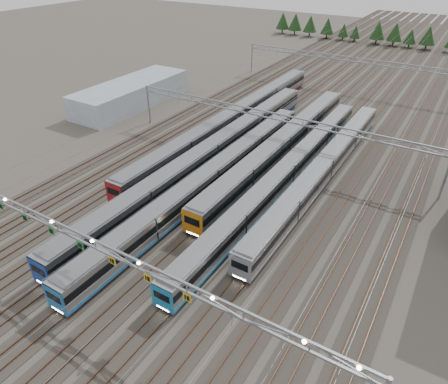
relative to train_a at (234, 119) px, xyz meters
The scene contains 13 objects.
ground 47.70m from the train_a, 76.34° to the right, with size 400.00×400.00×0.00m, color #47423A.
track_bed 54.87m from the train_a, 78.17° to the left, with size 54.00×260.00×5.42m.
train_a is the anchor object (origin of this frame).
train_b 16.01m from the train_a, 73.67° to the right, with size 3.06×67.67×4.00m.
train_c 24.09m from the train_a, 68.06° to the right, with size 2.93×56.92×3.82m.
train_d 14.94m from the train_a, 25.33° to the right, with size 3.19×54.09×4.17m.
train_e 23.18m from the train_a, 39.06° to the right, with size 2.76×60.75×3.60m.
train_f 24.77m from the train_a, 24.73° to the right, with size 2.87×53.45×3.74m.
gantry_near 48.00m from the train_a, 76.43° to the right, with size 56.36×0.61×8.08m.
gantry_mid 13.54m from the train_a, 29.26° to the right, with size 56.36×0.36×8.00m.
gantry_far 40.51m from the train_a, 73.79° to the left, with size 56.36×0.36×8.00m.
west_shed 27.52m from the train_a, behind, with size 10.00×30.00×5.23m, color #8F9FAB.
treeline 97.05m from the train_a, 80.12° to the left, with size 106.40×5.60×7.02m.
Camera 1 is at (26.83, -19.28, 32.69)m, focal length 32.00 mm.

